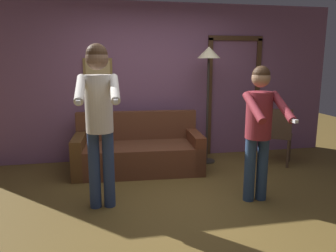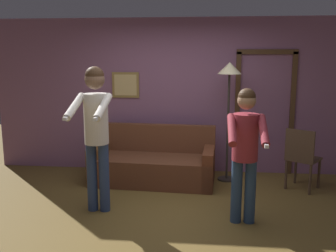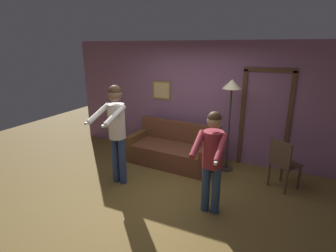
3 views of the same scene
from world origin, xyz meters
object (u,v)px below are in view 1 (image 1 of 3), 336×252
Objects in this scene: torchiere_lamp at (209,64)px; dining_chair_distant at (278,133)px; person_standing_right at (259,123)px; couch at (138,153)px; person_standing_left at (99,110)px.

torchiere_lamp is 2.02× the size of dining_chair_distant.
person_standing_right is 1.60m from dining_chair_distant.
dining_chair_distant is (1.06, -0.38, -1.07)m from torchiere_lamp.
person_standing_left reaches higher than couch.
person_standing_left is (-1.71, -1.42, -0.46)m from torchiere_lamp.
person_standing_right is 1.73× the size of dining_chair_distant.
couch is 1.04× the size of torchiere_lamp.
person_standing_left reaches higher than dining_chair_distant.
dining_chair_distant is (2.22, -0.19, 0.25)m from couch.
person_standing_right is (1.26, -1.40, 0.68)m from couch.
torchiere_lamp is 1.17× the size of person_standing_right.
torchiere_lamp reaches higher than dining_chair_distant.
torchiere_lamp is 1.02× the size of person_standing_left.
torchiere_lamp is at bearing 93.63° from person_standing_right.
person_standing_left is at bearing -159.41° from dining_chair_distant.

